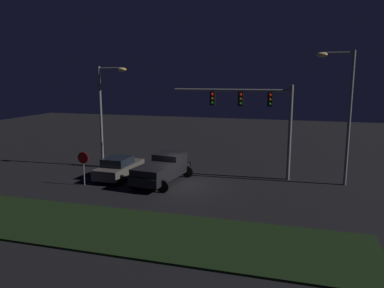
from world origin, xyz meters
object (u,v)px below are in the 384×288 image
object	(u,v)px
car_sedan	(119,168)
street_lamp_left	(106,104)
traffic_signal_gantry	(254,108)
stop_sign	(83,162)
pickup_truck	(163,168)
street_lamp_right	(343,103)

from	to	relation	value
car_sedan	street_lamp_left	world-z (taller)	street_lamp_left
traffic_signal_gantry	stop_sign	xyz separation A→B (m)	(-10.31, -5.17, -3.34)
street_lamp_left	stop_sign	bearing A→B (deg)	-78.75
pickup_truck	street_lamp_right	bearing A→B (deg)	-70.20
car_sedan	street_lamp_right	size ratio (longest dim) A/B	0.51
traffic_signal_gantry	pickup_truck	bearing A→B (deg)	-152.01
car_sedan	street_lamp_right	distance (m)	15.55
traffic_signal_gantry	street_lamp_left	bearing A→B (deg)	-179.41
street_lamp_left	pickup_truck	bearing A→B (deg)	-26.62
car_sedan	stop_sign	world-z (taller)	stop_sign
pickup_truck	street_lamp_left	xyz separation A→B (m)	(-5.71, 2.86, 3.92)
street_lamp_left	stop_sign	distance (m)	6.15
traffic_signal_gantry	car_sedan	bearing A→B (deg)	-162.36
car_sedan	stop_sign	bearing A→B (deg)	151.44
pickup_truck	stop_sign	xyz separation A→B (m)	(-4.71, -2.19, 0.56)
street_lamp_right	stop_sign	world-z (taller)	street_lamp_right
street_lamp_right	stop_sign	distance (m)	17.14
pickup_truck	stop_sign	world-z (taller)	stop_sign
car_sedan	street_lamp_right	bearing A→B (deg)	-78.39
street_lamp_right	stop_sign	bearing A→B (deg)	-163.03
car_sedan	street_lamp_left	xyz separation A→B (m)	(-2.36, 2.73, 4.18)
car_sedan	street_lamp_right	xyz separation A→B (m)	(14.62, 2.55, 4.64)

